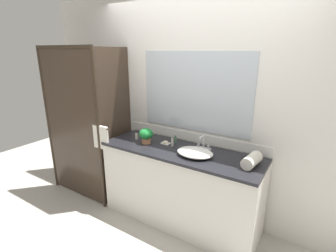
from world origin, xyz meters
name	(u,v)px	position (x,y,z in m)	size (l,w,h in m)	color
ground_plane	(179,220)	(0.00, 0.00, 0.00)	(8.00, 8.00, 0.00)	#B7B2A8
wall_back_with_mirror	(195,108)	(0.00, 0.34, 1.30)	(4.40, 0.06, 2.60)	silver
vanity_cabinet	(180,186)	(0.00, 0.01, 0.45)	(1.80, 0.58, 0.90)	silver
shower_enclosure	(86,125)	(-1.28, -0.19, 1.03)	(1.20, 0.59, 2.00)	#2D2319
sink_basin	(195,152)	(0.20, -0.04, 0.93)	(0.38, 0.29, 0.07)	white
faucet	(203,145)	(0.20, 0.16, 0.95)	(0.17, 0.12, 0.17)	silver
potted_plant	(146,135)	(-0.44, -0.02, 1.00)	(0.16, 0.16, 0.18)	#B77A51
soap_dish	(166,143)	(-0.23, 0.08, 0.91)	(0.10, 0.07, 0.04)	silver
amenity_bottle_lotion	(137,136)	(-0.61, 0.02, 0.95)	(0.03, 0.03, 0.10)	silver
amenity_bottle_shampoo	(172,142)	(-0.13, 0.06, 0.95)	(0.03, 0.03, 0.10)	silver
amenity_bottle_body_wash	(175,139)	(-0.16, 0.18, 0.94)	(0.03, 0.03, 0.08)	#4C7056
rolled_towel_near_edge	(252,160)	(0.76, 0.02, 0.96)	(0.12, 0.12, 0.25)	silver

